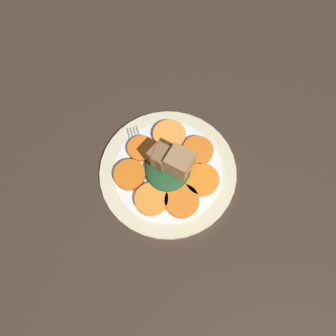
% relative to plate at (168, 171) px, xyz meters
% --- Properties ---
extents(table_slab, '(1.20, 1.20, 0.02)m').
position_rel_plate_xyz_m(table_slab, '(0.00, 0.00, -0.02)').
color(table_slab, '#38281E').
rests_on(table_slab, ground).
extents(plate, '(0.27, 0.27, 0.01)m').
position_rel_plate_xyz_m(plate, '(0.00, 0.00, 0.00)').
color(plate, beige).
rests_on(plate, table_slab).
extents(carrot_slice_0, '(0.06, 0.06, 0.01)m').
position_rel_plate_xyz_m(carrot_slice_0, '(0.02, -0.07, 0.01)').
color(carrot_slice_0, orange).
rests_on(carrot_slice_0, plate).
extents(carrot_slice_1, '(0.06, 0.06, 0.01)m').
position_rel_plate_xyz_m(carrot_slice_1, '(0.07, -0.02, 0.01)').
color(carrot_slice_1, orange).
rests_on(carrot_slice_1, plate).
extents(carrot_slice_2, '(0.07, 0.07, 0.01)m').
position_rel_plate_xyz_m(carrot_slice_2, '(0.06, 0.04, 0.01)').
color(carrot_slice_2, orange).
rests_on(carrot_slice_2, plate).
extents(carrot_slice_3, '(0.07, 0.07, 0.01)m').
position_rel_plate_xyz_m(carrot_slice_3, '(0.01, 0.07, 0.01)').
color(carrot_slice_3, orange).
rests_on(carrot_slice_3, plate).
extents(carrot_slice_4, '(0.06, 0.06, 0.01)m').
position_rel_plate_xyz_m(carrot_slice_4, '(-0.05, 0.05, 0.01)').
color(carrot_slice_4, orange).
rests_on(carrot_slice_4, plate).
extents(carrot_slice_5, '(0.07, 0.07, 0.01)m').
position_rel_plate_xyz_m(carrot_slice_5, '(-0.08, -0.01, 0.01)').
color(carrot_slice_5, '#F99539').
rests_on(carrot_slice_5, plate).
extents(carrot_slice_6, '(0.06, 0.06, 0.01)m').
position_rel_plate_xyz_m(carrot_slice_6, '(-0.04, -0.06, 0.01)').
color(carrot_slice_6, orange).
rests_on(carrot_slice_6, plate).
extents(center_pile, '(0.10, 0.10, 0.07)m').
position_rel_plate_xyz_m(center_pile, '(-0.00, 0.00, 0.03)').
color(center_pile, '#1E4723').
rests_on(center_pile, plate).
extents(fork, '(0.18, 0.10, 0.00)m').
position_rel_plate_xyz_m(fork, '(0.00, -0.05, 0.01)').
color(fork, '#B2B2B7').
rests_on(fork, plate).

